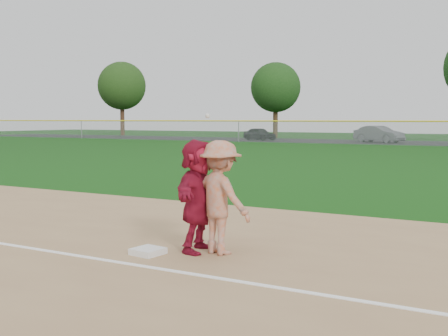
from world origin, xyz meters
The scene contains 9 objects.
ground centered at (0.00, 0.00, 0.00)m, with size 160.00×160.00×0.00m, color #0F400C.
foul_line centered at (0.00, -0.80, 0.03)m, with size 60.00×0.10×0.01m, color white.
first_base centered at (-0.46, -0.16, 0.07)m, with size 0.44×0.44×0.10m, color white.
base_runner centered at (0.12, 0.41, 0.94)m, with size 1.70×0.54×1.83m, color maroon.
car_left centered at (-20.18, 44.97, 0.66)m, with size 1.53×3.80×1.29m, color black.
car_mid centered at (-8.02, 45.21, 0.78)m, with size 1.64×4.70×1.55m, color #55575C.
first_base_play centered at (0.52, 0.46, 0.93)m, with size 1.32×0.97×2.25m.
tree_0 centered at (-44.00, 52.00, 6.59)m, with size 6.40×6.40×9.81m.
tree_1 centered at (-22.00, 53.00, 5.83)m, with size 5.80×5.80×8.75m.
Camera 1 is at (4.91, -7.26, 2.18)m, focal length 45.00 mm.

